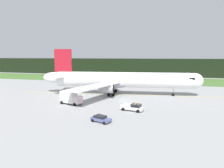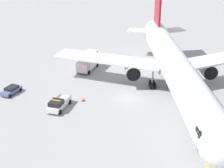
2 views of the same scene
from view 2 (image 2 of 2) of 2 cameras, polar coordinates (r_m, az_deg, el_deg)
The scene contains 8 objects.
ground at distance 59.25m, azimuth 2.75°, elevation -2.34°, with size 320.00×320.00×0.00m, color #9A9C9B.
taxiway_centerline_main at distance 61.37m, azimuth 10.33°, elevation -1.75°, with size 71.86×0.30×0.01m, color yellow.
airliner at distance 59.98m, azimuth 10.55°, elevation 2.84°, with size 54.49×43.51×15.49m.
ops_pickup_truck at distance 55.91m, azimuth -9.04°, elevation -3.30°, with size 5.88×3.24×1.94m.
catering_truck at distance 70.92m, azimuth -4.11°, elevation 3.83°, with size 6.62×3.94×3.76m.
staff_car at distance 63.11m, azimuth -16.66°, elevation -0.97°, with size 4.48×3.04×1.30m.
apron_cone at distance 58.16m, azimuth -4.91°, elevation -2.56°, with size 0.57×0.57×0.71m.
taxiway_edge_light_west at distance 80.04m, azimuth 1.22°, elevation 5.06°, with size 0.12×0.12×0.48m.
Camera 2 is at (53.03, 2.34, 26.34)m, focal length 54.11 mm.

